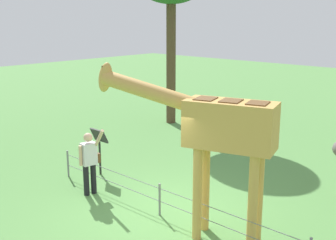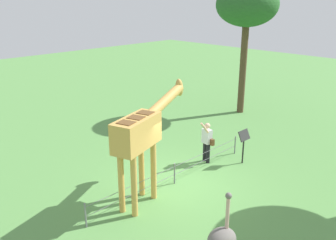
{
  "view_description": "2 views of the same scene",
  "coord_description": "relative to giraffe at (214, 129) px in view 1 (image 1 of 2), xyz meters",
  "views": [
    {
      "loc": [
        -6.17,
        6.48,
        4.35
      ],
      "look_at": [
        -0.54,
        0.39,
        2.34
      ],
      "focal_mm": 46.25,
      "sensor_mm": 36.0,
      "label": 1
    },
    {
      "loc": [
        -7.9,
        -7.54,
        6.07
      ],
      "look_at": [
        0.41,
        0.81,
        2.01
      ],
      "focal_mm": 38.72,
      "sensor_mm": 36.0,
      "label": 2
    }
  ],
  "objects": [
    {
      "name": "wire_fence",
      "position": [
        1.41,
        0.04,
        -1.83
      ],
      "size": [
        7.05,
        0.05,
        0.75
      ],
      "color": "slate",
      "rests_on": "ground_plane"
    },
    {
      "name": "info_sign",
      "position": [
        4.4,
        -0.68,
        -1.28
      ],
      "size": [
        0.56,
        0.21,
        1.32
      ],
      "color": "black",
      "rests_on": "ground_plane"
    },
    {
      "name": "visitor",
      "position": [
        3.49,
        0.36,
        -1.33
      ],
      "size": [
        0.65,
        0.59,
        1.73
      ],
      "color": "black",
      "rests_on": "ground_plane"
    },
    {
      "name": "giraffe",
      "position": [
        0.0,
        0.0,
        0.0
      ],
      "size": [
        3.77,
        1.58,
        3.42
      ],
      "color": "gold",
      "rests_on": "ground_plane"
    },
    {
      "name": "ground_plane",
      "position": [
        1.41,
        -0.04,
        -2.23
      ],
      "size": [
        60.0,
        60.0,
        0.0
      ],
      "primitive_type": "plane",
      "color": "#568E47"
    }
  ]
}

